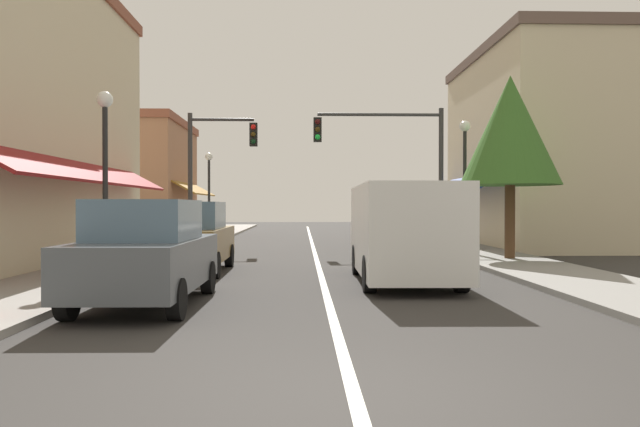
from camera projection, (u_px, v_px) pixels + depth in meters
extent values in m
plane|color=#33302D|center=(314.00, 250.00, 23.04)|extent=(80.00, 80.00, 0.00)
cube|color=gray|center=(168.00, 249.00, 22.87)|extent=(2.60, 56.00, 0.12)
cube|color=gray|center=(458.00, 248.00, 23.20)|extent=(2.60, 56.00, 0.12)
cube|color=silver|center=(314.00, 250.00, 23.04)|extent=(0.14, 52.00, 0.01)
cube|color=slate|center=(71.00, 216.00, 16.82)|extent=(0.08, 10.64, 1.80)
cube|color=maroon|center=(93.00, 172.00, 16.82)|extent=(1.27, 11.76, 0.73)
cube|color=slate|center=(18.00, 15.00, 13.68)|extent=(0.08, 1.10, 1.30)
cube|color=slate|center=(106.00, 74.00, 19.84)|extent=(0.08, 1.10, 1.30)
cube|color=beige|center=(536.00, 153.00, 25.27)|extent=(5.02, 10.00, 7.71)
cube|color=brown|center=(537.00, 56.00, 25.22)|extent=(5.22, 10.20, 0.40)
cube|color=slate|center=(478.00, 212.00, 25.23)|extent=(0.08, 7.60, 1.80)
cube|color=navy|center=(463.00, 183.00, 25.19)|extent=(1.27, 8.40, 0.73)
cube|color=slate|center=(495.00, 103.00, 22.98)|extent=(0.08, 1.10, 1.30)
cube|color=slate|center=(464.00, 120.00, 27.37)|extent=(0.08, 1.10, 1.30)
cube|color=#9E6B4C|center=(146.00, 182.00, 32.73)|extent=(4.09, 8.00, 5.87)
cube|color=brown|center=(146.00, 124.00, 32.69)|extent=(4.29, 8.20, 0.40)
cube|color=slate|center=(183.00, 211.00, 32.81)|extent=(0.08, 6.08, 1.80)
cube|color=olive|center=(195.00, 189.00, 32.81)|extent=(1.27, 6.72, 0.73)
cube|color=slate|center=(176.00, 156.00, 31.02)|extent=(0.08, 1.10, 1.30)
cube|color=slate|center=(189.00, 161.00, 34.53)|extent=(0.08, 1.10, 1.30)
cube|color=#4C5156|center=(147.00, 263.00, 10.17)|extent=(1.78, 4.13, 0.80)
cube|color=slate|center=(145.00, 220.00, 10.06)|extent=(1.55, 2.02, 0.66)
cylinder|color=black|center=(124.00, 278.00, 11.51)|extent=(0.21, 0.62, 0.62)
cylinder|color=black|center=(208.00, 277.00, 11.54)|extent=(0.21, 0.62, 0.62)
cylinder|color=black|center=(67.00, 300.00, 8.81)|extent=(0.21, 0.62, 0.62)
cylinder|color=black|center=(177.00, 299.00, 8.83)|extent=(0.21, 0.62, 0.62)
cube|color=brown|center=(191.00, 244.00, 15.24)|extent=(1.73, 4.10, 0.80)
cube|color=slate|center=(190.00, 215.00, 15.14)|extent=(1.52, 2.00, 0.66)
cylinder|color=black|center=(171.00, 256.00, 16.58)|extent=(0.20, 0.62, 0.62)
cylinder|color=black|center=(229.00, 256.00, 16.62)|extent=(0.20, 0.62, 0.62)
cylinder|color=black|center=(145.00, 265.00, 13.88)|extent=(0.20, 0.62, 0.62)
cylinder|color=black|center=(215.00, 265.00, 13.92)|extent=(0.20, 0.62, 0.62)
cube|color=silver|center=(403.00, 229.00, 13.23)|extent=(2.05, 5.04, 1.90)
cube|color=slate|center=(389.00, 209.00, 15.62)|extent=(1.73, 0.30, 0.84)
cube|color=black|center=(389.00, 252.00, 15.81)|extent=(1.87, 0.24, 0.24)
cylinder|color=black|center=(358.00, 260.00, 14.78)|extent=(0.25, 0.72, 0.72)
cylinder|color=black|center=(430.00, 260.00, 14.80)|extent=(0.25, 0.72, 0.72)
cylinder|color=black|center=(369.00, 274.00, 11.68)|extent=(0.25, 0.72, 0.72)
cylinder|color=black|center=(461.00, 274.00, 11.70)|extent=(0.25, 0.72, 0.72)
cylinder|color=#333333|center=(441.00, 179.00, 22.93)|extent=(0.18, 0.18, 5.35)
cylinder|color=#333333|center=(379.00, 115.00, 22.83)|extent=(4.67, 0.12, 0.12)
cube|color=black|center=(318.00, 130.00, 22.59)|extent=(0.30, 0.24, 0.90)
sphere|color=#420F0F|center=(318.00, 122.00, 22.45)|extent=(0.20, 0.20, 0.20)
sphere|color=#3D2D0C|center=(318.00, 129.00, 22.46)|extent=(0.20, 0.20, 0.20)
sphere|color=green|center=(318.00, 137.00, 22.46)|extent=(0.20, 0.20, 0.20)
cylinder|color=#333333|center=(190.00, 181.00, 23.64)|extent=(0.18, 0.18, 5.28)
cylinder|color=#333333|center=(222.00, 120.00, 23.65)|extent=(2.47, 0.12, 0.12)
cube|color=black|center=(254.00, 135.00, 23.51)|extent=(0.30, 0.24, 0.90)
sphere|color=red|center=(253.00, 127.00, 23.38)|extent=(0.20, 0.20, 0.20)
sphere|color=#3D2D0C|center=(253.00, 134.00, 23.38)|extent=(0.20, 0.20, 0.20)
sphere|color=#0C3316|center=(253.00, 142.00, 23.39)|extent=(0.20, 0.20, 0.20)
cylinder|color=black|center=(105.00, 194.00, 13.73)|extent=(0.12, 0.12, 3.89)
sphere|color=white|center=(105.00, 99.00, 13.70)|extent=(0.36, 0.36, 0.36)
cylinder|color=black|center=(465.00, 194.00, 20.26)|extent=(0.12, 0.12, 4.15)
sphere|color=white|center=(465.00, 126.00, 20.23)|extent=(0.36, 0.36, 0.36)
cylinder|color=black|center=(209.00, 200.00, 29.25)|extent=(0.12, 0.12, 3.86)
sphere|color=white|center=(209.00, 157.00, 29.22)|extent=(0.36, 0.36, 0.36)
cylinder|color=#4C331E|center=(510.00, 216.00, 18.02)|extent=(0.30, 0.30, 2.73)
cone|color=#386626|center=(510.00, 130.00, 17.99)|extent=(2.96, 2.96, 3.25)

